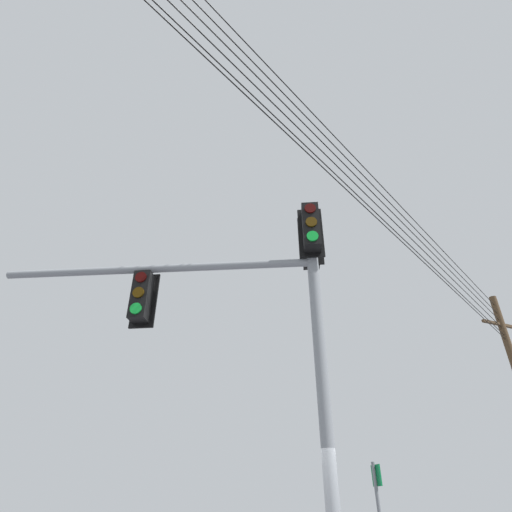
# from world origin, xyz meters

# --- Properties ---
(signal_mast_assembly) EXTENTS (4.65, 4.30, 6.59)m
(signal_mast_assembly) POSITION_xyz_m (-0.80, 0.13, 4.72)
(signal_mast_assembly) COLOR gray
(signal_mast_assembly) RESTS_ON ground
(overhead_wire_span) EXTENTS (2.93, 32.71, 2.12)m
(overhead_wire_span) POSITION_xyz_m (0.02, -0.74, 9.07)
(overhead_wire_span) COLOR black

